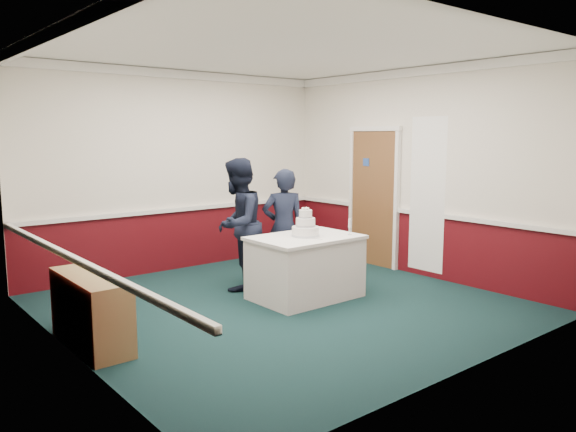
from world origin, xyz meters
TOP-DOWN VIEW (x-y plane):
  - ground at (0.00, 0.00)m, footprint 5.00×5.00m
  - room_shell at (0.08, 0.61)m, footprint 5.00×5.00m
  - sideboard at (-2.28, 0.14)m, footprint 0.41×1.20m
  - cake_table at (0.41, 0.06)m, footprint 1.32×0.92m
  - wedding_cake at (0.41, 0.06)m, footprint 0.35×0.35m
  - cake_knife at (0.38, -0.14)m, footprint 0.08×0.22m
  - champagne_flute at (0.91, -0.22)m, footprint 0.05×0.05m
  - person_man at (-0.00, 0.96)m, footprint 1.07×1.03m
  - person_woman at (0.56, 0.70)m, footprint 0.69×0.60m

SIDE VIEW (x-z plane):
  - ground at x=0.00m, z-range 0.00..0.00m
  - sideboard at x=-2.28m, z-range 0.00..0.70m
  - cake_table at x=0.41m, z-range 0.01..0.80m
  - cake_knife at x=0.38m, z-range 0.79..0.79m
  - person_woman at x=0.56m, z-range 0.00..1.60m
  - person_man at x=0.00m, z-range 0.00..1.74m
  - wedding_cake at x=0.41m, z-range 0.72..1.08m
  - champagne_flute at x=0.91m, z-range 0.83..1.03m
  - room_shell at x=0.08m, z-range 0.47..3.47m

